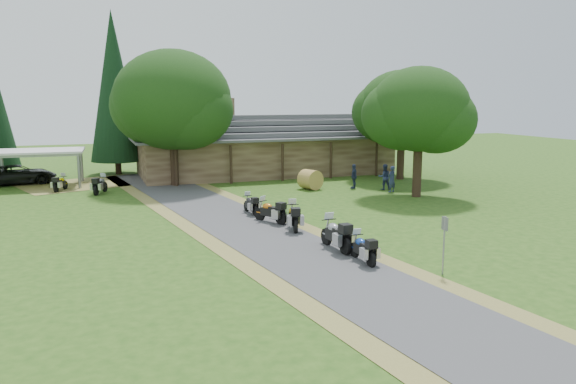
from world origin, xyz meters
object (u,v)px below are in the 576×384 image
object	(u,v)px
motorcycle_row_b	(336,233)
carport	(40,168)
motorcycle_row_e	(251,204)
motorcycle_row_d	(270,210)
motorcycle_carport_a	(60,182)
motorcycle_carport_b	(100,184)
hay_bale	(310,180)
lodge	(265,144)
motorcycle_row_a	(363,247)
motorcycle_row_c	(294,216)
car_dark_suv	(18,170)

from	to	relation	value
motorcycle_row_b	carport	bearing A→B (deg)	26.39
motorcycle_row_e	motorcycle_row_d	bearing A→B (deg)	-176.90
motorcycle_carport_a	motorcycle_carport_b	xyz separation A→B (m)	(2.52, -2.05, 0.06)
hay_bale	motorcycle_row_b	bearing A→B (deg)	-108.21
lodge	motorcycle_carport_b	distance (m)	14.49
motorcycle_row_a	motorcycle_row_e	bearing A→B (deg)	8.85
lodge	hay_bale	size ratio (longest dim) A/B	15.86
lodge	motorcycle_carport_a	world-z (taller)	lodge
motorcycle_row_b	motorcycle_row_c	bearing A→B (deg)	2.02
motorcycle_row_a	motorcycle_row_e	world-z (taller)	motorcycle_row_a
motorcycle_row_b	motorcycle_carport_b	bearing A→B (deg)	23.04
motorcycle_row_a	motorcycle_row_c	xyz separation A→B (m)	(-0.61, 5.98, 0.08)
motorcycle_carport_a	hay_bale	world-z (taller)	hay_bale
carport	motorcycle_carport_a	world-z (taller)	carport
motorcycle_row_a	hay_bale	bearing A→B (deg)	-15.15
motorcycle_row_b	motorcycle_row_c	world-z (taller)	motorcycle_row_b
motorcycle_row_a	motorcycle_row_d	bearing A→B (deg)	9.19
carport	motorcycle_row_c	distance (m)	22.13
motorcycle_row_c	motorcycle_row_b	bearing A→B (deg)	-160.99
motorcycle_carport_b	carport	bearing A→B (deg)	64.34
car_dark_suv	motorcycle_carport_a	xyz separation A→B (m)	(2.95, -4.20, -0.50)
carport	hay_bale	world-z (taller)	carport
hay_bale	motorcycle_row_a	bearing A→B (deg)	-105.43
motorcycle_carport_a	car_dark_suv	bearing A→B (deg)	58.76
motorcycle_row_d	hay_bale	distance (m)	10.70
motorcycle_row_b	motorcycle_row_e	xyz separation A→B (m)	(-1.30, 8.23, -0.16)
carport	motorcycle_row_e	bearing A→B (deg)	-48.28
motorcycle_row_d	motorcycle_row_a	bearing A→B (deg)	161.01
motorcycle_row_b	motorcycle_row_c	distance (m)	4.03
motorcycle_carport_b	motorcycle_row_a	bearing A→B (deg)	-131.94
motorcycle_row_a	motorcycle_carport_a	bearing A→B (deg)	28.17
lodge	carport	xyz separation A→B (m)	(-17.08, -1.24, -1.15)
carport	car_dark_suv	xyz separation A→B (m)	(-1.56, 1.73, -0.23)
motorcycle_row_d	lodge	bearing A→B (deg)	-44.55
lodge	motorcycle_carport_a	xyz separation A→B (m)	(-15.69, -3.72, -1.88)
motorcycle_row_d	motorcycle_carport_b	bearing A→B (deg)	5.11
motorcycle_row_b	motorcycle_row_d	bearing A→B (deg)	6.36
motorcycle_row_e	motorcycle_carport_b	size ratio (longest dim) A/B	0.90
motorcycle_row_d	motorcycle_carport_a	size ratio (longest dim) A/B	1.13
car_dark_suv	motorcycle_row_c	distance (m)	24.43
carport	motorcycle_row_c	size ratio (longest dim) A/B	2.99
motorcycle_row_d	motorcycle_carport_a	xyz separation A→B (m)	(-10.36, 14.11, -0.08)
motorcycle_row_b	motorcycle_row_e	bearing A→B (deg)	5.72
car_dark_suv	carport	bearing A→B (deg)	-146.40
motorcycle_row_e	motorcycle_carport_b	xyz separation A→B (m)	(-7.51, 9.60, 0.06)
hay_bale	carport	bearing A→B (deg)	156.58
motorcycle_row_a	hay_bale	world-z (taller)	hay_bale
lodge	hay_bale	distance (m)	9.05
lodge	hay_bale	bearing A→B (deg)	-86.78
lodge	hay_bale	xyz separation A→B (m)	(0.50, -8.86, -1.78)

